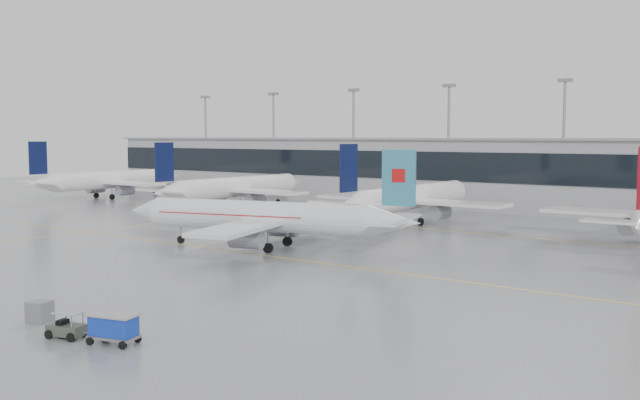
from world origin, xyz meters
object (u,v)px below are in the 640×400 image
Objects in this scene: baggage_cart at (114,327)px; gse_unit at (40,312)px; baggage_tug at (66,329)px; air_canada_jet at (268,217)px.

baggage_cart is 2.33× the size of gse_unit.
baggage_cart reaches higher than baggage_tug.
air_canada_jet reaches higher than baggage_cart.
gse_unit is (8.25, -33.45, -2.87)m from air_canada_jet.
baggage_tug is at bearing -29.63° from gse_unit.
air_canada_jet reaches higher than gse_unit.
baggage_tug is (13.18, -34.66, -2.99)m from air_canada_jet.
baggage_tug is at bearing 95.38° from air_canada_jet.
air_canada_jet is at bearing 88.10° from gse_unit.
air_canada_jet is 37.20m from baggage_tug.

